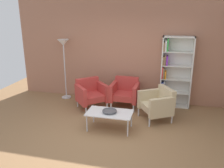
{
  "coord_description": "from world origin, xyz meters",
  "views": [
    {
      "loc": [
        1.24,
        -4.12,
        2.57
      ],
      "look_at": [
        0.02,
        0.84,
        0.95
      ],
      "focal_mm": 38.33,
      "sensor_mm": 36.0,
      "label": 1
    }
  ],
  "objects_px": {
    "decorative_bowl": "(110,111)",
    "floor_lamp_torchiere": "(64,50)",
    "armchair_near_window": "(125,92)",
    "bookshelf_tall": "(174,72)",
    "armchair_corner_red": "(158,103)",
    "armchair_spare_guest": "(91,93)",
    "coffee_table_low": "(110,114)"
  },
  "relations": [
    {
      "from": "decorative_bowl",
      "to": "floor_lamp_torchiere",
      "type": "xyz_separation_m",
      "value": [
        -1.76,
        1.6,
        1.01
      ]
    },
    {
      "from": "armchair_near_window",
      "to": "floor_lamp_torchiere",
      "type": "distance_m",
      "value": 2.13
    },
    {
      "from": "bookshelf_tall",
      "to": "decorative_bowl",
      "type": "xyz_separation_m",
      "value": [
        -1.32,
        -1.73,
        -0.51
      ]
    },
    {
      "from": "decorative_bowl",
      "to": "armchair_near_window",
      "type": "bearing_deg",
      "value": 86.42
    },
    {
      "from": "armchair_corner_red",
      "to": "floor_lamp_torchiere",
      "type": "height_order",
      "value": "floor_lamp_torchiere"
    },
    {
      "from": "bookshelf_tall",
      "to": "armchair_spare_guest",
      "type": "bearing_deg",
      "value": -161.88
    },
    {
      "from": "bookshelf_tall",
      "to": "coffee_table_low",
      "type": "distance_m",
      "value": 2.25
    },
    {
      "from": "armchair_spare_guest",
      "to": "armchair_corner_red",
      "type": "height_order",
      "value": "same"
    },
    {
      "from": "armchair_near_window",
      "to": "armchair_spare_guest",
      "type": "relative_size",
      "value": 0.82
    },
    {
      "from": "decorative_bowl",
      "to": "armchair_near_window",
      "type": "height_order",
      "value": "armchair_near_window"
    },
    {
      "from": "decorative_bowl",
      "to": "armchair_spare_guest",
      "type": "bearing_deg",
      "value": 126.96
    },
    {
      "from": "decorative_bowl",
      "to": "bookshelf_tall",
      "type": "bearing_deg",
      "value": 52.73
    },
    {
      "from": "coffee_table_low",
      "to": "armchair_corner_red",
      "type": "height_order",
      "value": "armchair_corner_red"
    },
    {
      "from": "coffee_table_low",
      "to": "floor_lamp_torchiere",
      "type": "distance_m",
      "value": 2.61
    },
    {
      "from": "bookshelf_tall",
      "to": "armchair_corner_red",
      "type": "height_order",
      "value": "bookshelf_tall"
    },
    {
      "from": "armchair_spare_guest",
      "to": "bookshelf_tall",
      "type": "bearing_deg",
      "value": -24.48
    },
    {
      "from": "bookshelf_tall",
      "to": "decorative_bowl",
      "type": "relative_size",
      "value": 5.94
    },
    {
      "from": "armchair_near_window",
      "to": "decorative_bowl",
      "type": "bearing_deg",
      "value": -92.43
    },
    {
      "from": "armchair_corner_red",
      "to": "coffee_table_low",
      "type": "bearing_deg",
      "value": -84.58
    },
    {
      "from": "coffee_table_low",
      "to": "floor_lamp_torchiere",
      "type": "height_order",
      "value": "floor_lamp_torchiere"
    },
    {
      "from": "decorative_bowl",
      "to": "armchair_spare_guest",
      "type": "relative_size",
      "value": 0.34
    },
    {
      "from": "armchair_spare_guest",
      "to": "armchair_corner_red",
      "type": "bearing_deg",
      "value": -51.77
    },
    {
      "from": "floor_lamp_torchiere",
      "to": "armchair_spare_guest",
      "type": "bearing_deg",
      "value": -29.96
    },
    {
      "from": "armchair_spare_guest",
      "to": "decorative_bowl",
      "type": "bearing_deg",
      "value": -95.63
    },
    {
      "from": "bookshelf_tall",
      "to": "armchair_corner_red",
      "type": "bearing_deg",
      "value": -108.33
    },
    {
      "from": "decorative_bowl",
      "to": "armchair_near_window",
      "type": "distance_m",
      "value": 1.37
    },
    {
      "from": "armchair_spare_guest",
      "to": "floor_lamp_torchiere",
      "type": "height_order",
      "value": "floor_lamp_torchiere"
    },
    {
      "from": "coffee_table_low",
      "to": "decorative_bowl",
      "type": "bearing_deg",
      "value": 72.65
    },
    {
      "from": "armchair_corner_red",
      "to": "armchair_spare_guest",
      "type": "bearing_deg",
      "value": -130.99
    },
    {
      "from": "armchair_spare_guest",
      "to": "floor_lamp_torchiere",
      "type": "relative_size",
      "value": 0.55
    },
    {
      "from": "bookshelf_tall",
      "to": "armchair_near_window",
      "type": "distance_m",
      "value": 1.39
    },
    {
      "from": "decorative_bowl",
      "to": "armchair_corner_red",
      "type": "distance_m",
      "value": 1.25
    }
  ]
}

